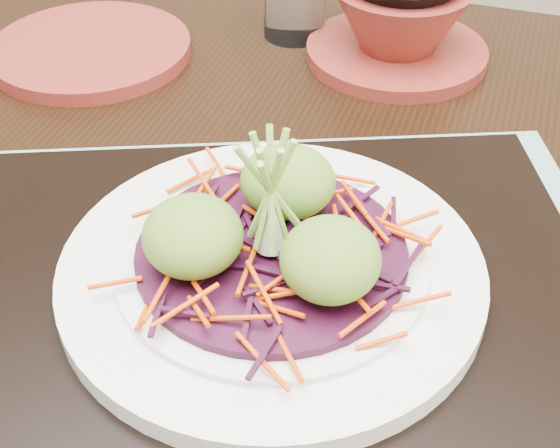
% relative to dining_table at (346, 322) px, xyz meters
% --- Properties ---
extents(dining_table, '(1.24, 0.87, 0.74)m').
position_rel_dining_table_xyz_m(dining_table, '(0.00, 0.00, 0.00)').
color(dining_table, black).
rests_on(dining_table, ground).
extents(placemat, '(0.54, 0.48, 0.00)m').
position_rel_dining_table_xyz_m(placemat, '(-0.04, -0.09, 0.10)').
color(placemat, '#80A59E').
rests_on(placemat, dining_table).
extents(serving_tray, '(0.46, 0.40, 0.02)m').
position_rel_dining_table_xyz_m(serving_tray, '(-0.04, -0.09, 0.11)').
color(serving_tray, black).
rests_on(serving_tray, placemat).
extents(white_plate, '(0.25, 0.25, 0.02)m').
position_rel_dining_table_xyz_m(white_plate, '(-0.04, -0.09, 0.13)').
color(white_plate, silver).
rests_on(white_plate, serving_tray).
extents(cabbage_bed, '(0.16, 0.16, 0.01)m').
position_rel_dining_table_xyz_m(cabbage_bed, '(-0.04, -0.09, 0.14)').
color(cabbage_bed, '#390B24').
rests_on(cabbage_bed, white_plate).
extents(carrot_julienne, '(0.20, 0.20, 0.01)m').
position_rel_dining_table_xyz_m(carrot_julienne, '(-0.04, -0.09, 0.15)').
color(carrot_julienne, '#D03C03').
rests_on(carrot_julienne, cabbage_bed).
extents(guacamole_scoops, '(0.14, 0.12, 0.04)m').
position_rel_dining_table_xyz_m(guacamole_scoops, '(-0.04, -0.09, 0.16)').
color(guacamole_scoops, olive).
rests_on(guacamole_scoops, cabbage_bed).
extents(scallion_garnish, '(0.06, 0.06, 0.09)m').
position_rel_dining_table_xyz_m(scallion_garnish, '(-0.04, -0.09, 0.18)').
color(scallion_garnish, '#82B146').
rests_on(scallion_garnish, cabbage_bed).
extents(terracotta_side_plate, '(0.21, 0.21, 0.01)m').
position_rel_dining_table_xyz_m(terracotta_side_plate, '(-0.29, 0.19, 0.10)').
color(terracotta_side_plate, maroon).
rests_on(terracotta_side_plate, dining_table).
extents(terracotta_bowl_set, '(0.18, 0.18, 0.07)m').
position_rel_dining_table_xyz_m(terracotta_bowl_set, '(-0.01, 0.25, 0.13)').
color(terracotta_bowl_set, maroon).
rests_on(terracotta_bowl_set, dining_table).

